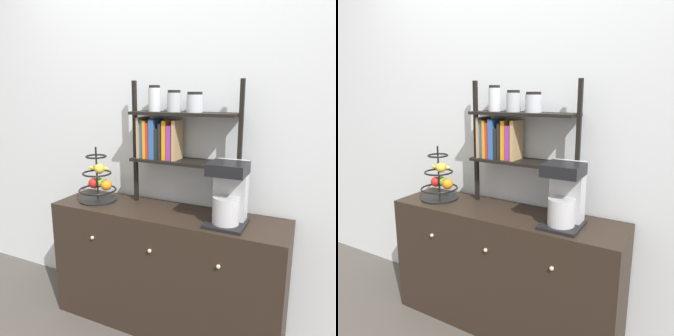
# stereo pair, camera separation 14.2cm
# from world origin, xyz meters

# --- Properties ---
(wall_back) EXTENTS (7.00, 0.05, 2.60)m
(wall_back) POSITION_xyz_m (0.00, 0.43, 1.30)
(wall_back) COLOR silver
(wall_back) RESTS_ON ground_plane
(sideboard) EXTENTS (1.50, 0.41, 0.80)m
(sideboard) POSITION_xyz_m (0.00, 0.19, 0.40)
(sideboard) COLOR black
(sideboard) RESTS_ON ground_plane
(coffee_maker) EXTENTS (0.21, 0.23, 0.35)m
(coffee_maker) POSITION_xyz_m (0.40, 0.17, 0.97)
(coffee_maker) COLOR black
(coffee_maker) RESTS_ON sideboard
(fruit_stand) EXTENTS (0.26, 0.26, 0.37)m
(fruit_stand) POSITION_xyz_m (-0.51, 0.20, 0.92)
(fruit_stand) COLOR black
(fruit_stand) RESTS_ON sideboard
(shelf_hutch) EXTENTS (0.72, 0.20, 0.79)m
(shelf_hutch) POSITION_xyz_m (-0.01, 0.31, 1.28)
(shelf_hutch) COLOR black
(shelf_hutch) RESTS_ON sideboard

